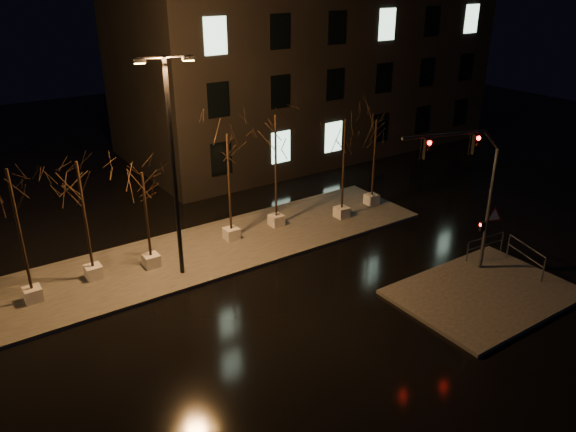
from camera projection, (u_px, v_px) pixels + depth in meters
ground at (279, 313)px, 21.22m from camera, size 90.00×90.00×0.00m
median at (208, 251)px, 25.74m from camera, size 22.00×5.00×0.15m
sidewalk_corner at (484, 293)px, 22.39m from camera, size 7.00×5.00×0.15m
building at (305, 39)px, 39.05m from camera, size 25.00×12.00×15.00m
tree_0 at (13, 200)px, 20.07m from camera, size 1.80×1.80×5.52m
tree_1 at (80, 189)px, 21.78m from camera, size 1.80×1.80×5.21m
tree_2 at (144, 194)px, 22.92m from camera, size 1.80×1.80×4.40m
tree_3 at (228, 159)px, 25.14m from camera, size 1.80×1.80×5.27m
tree_4 at (276, 141)px, 26.41m from camera, size 1.80×1.80×5.77m
tree_5 at (345, 142)px, 27.49m from camera, size 1.80×1.80×5.30m
tree_6 at (375, 139)px, 29.27m from camera, size 1.80×1.80×4.81m
traffic_signal_mast at (472, 182)px, 22.31m from camera, size 4.82×1.55×6.13m
streetlight_main at (172, 156)px, 21.72m from camera, size 2.23×0.67×8.92m
guard_rail_a at (486, 243)px, 24.91m from camera, size 2.18×0.24×0.94m
guard_rail_b at (526, 254)px, 23.79m from camera, size 0.75×2.23×1.11m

